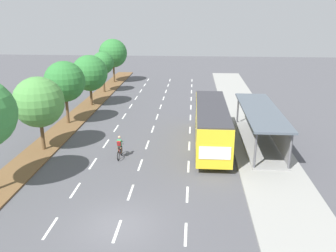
% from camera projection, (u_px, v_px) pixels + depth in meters
% --- Properties ---
extents(ground_plane, '(140.00, 140.00, 0.00)m').
position_uv_depth(ground_plane, '(119.00, 226.00, 18.48)').
color(ground_plane, '#4C4C51').
extents(median_strip, '(2.60, 52.00, 0.12)m').
position_uv_depth(median_strip, '(81.00, 114.00, 37.96)').
color(median_strip, brown).
rests_on(median_strip, ground).
extents(sidewalk_right, '(4.50, 52.00, 0.15)m').
position_uv_depth(sidewalk_right, '(246.00, 117.00, 36.76)').
color(sidewalk_right, gray).
rests_on(sidewalk_right, ground).
extents(lane_divider_left, '(0.14, 46.31, 0.01)m').
position_uv_depth(lane_divider_left, '(120.00, 122.00, 35.43)').
color(lane_divider_left, white).
rests_on(lane_divider_left, ground).
extents(lane_divider_center, '(0.14, 46.31, 0.01)m').
position_uv_depth(lane_divider_center, '(155.00, 123.00, 35.19)').
color(lane_divider_center, white).
rests_on(lane_divider_center, ground).
extents(lane_divider_right, '(0.14, 46.31, 0.01)m').
position_uv_depth(lane_divider_right, '(190.00, 123.00, 34.95)').
color(lane_divider_right, white).
rests_on(lane_divider_right, ground).
extents(bus_shelter, '(2.90, 11.34, 2.86)m').
position_uv_depth(bus_shelter, '(263.00, 123.00, 29.02)').
color(bus_shelter, gray).
rests_on(bus_shelter, sidewalk_right).
extents(bus, '(2.54, 11.29, 3.37)m').
position_uv_depth(bus, '(211.00, 122.00, 28.71)').
color(bus, yellow).
rests_on(bus, ground).
extents(cyclist, '(0.46, 1.82, 1.71)m').
position_uv_depth(cyclist, '(120.00, 148.00, 26.71)').
color(cyclist, black).
rests_on(cyclist, ground).
extents(median_tree_second, '(3.90, 3.90, 5.82)m').
position_uv_depth(median_tree_second, '(39.00, 102.00, 27.04)').
color(median_tree_second, brown).
rests_on(median_tree_second, median_strip).
extents(median_tree_third, '(3.86, 3.86, 6.04)m').
position_uv_depth(median_tree_third, '(65.00, 82.00, 33.48)').
color(median_tree_third, brown).
rests_on(median_tree_third, median_strip).
extents(median_tree_fourth, '(4.06, 4.06, 5.76)m').
position_uv_depth(median_tree_fourth, '(90.00, 73.00, 40.07)').
color(median_tree_fourth, brown).
rests_on(median_tree_fourth, median_strip).
extents(median_tree_fifth, '(2.94, 2.94, 5.35)m').
position_uv_depth(median_tree_fifth, '(103.00, 63.00, 46.53)').
color(median_tree_fifth, brown).
rests_on(median_tree_fifth, median_strip).
extents(median_tree_farthest, '(4.21, 4.21, 6.44)m').
position_uv_depth(median_tree_farthest, '(113.00, 53.00, 52.88)').
color(median_tree_farthest, brown).
rests_on(median_tree_farthest, median_strip).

